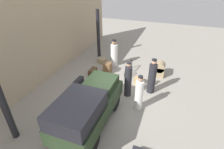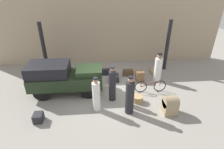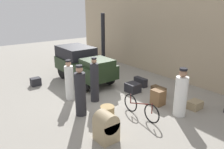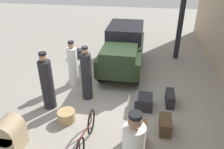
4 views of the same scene
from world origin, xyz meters
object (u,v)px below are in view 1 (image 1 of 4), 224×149
at_px(bicycle, 129,68).
at_px(trunk_barrel_dark, 160,69).
at_px(suitcase_small_leather, 95,82).
at_px(conductor_in_dark_uniform, 139,94).
at_px(porter_carrying_trunk, 114,54).
at_px(truck, 87,106).
at_px(wicker_basket, 139,81).
at_px(trunk_large_brown, 79,82).
at_px(suitcase_tan_flat, 93,72).
at_px(porter_standing_middle, 128,81).
at_px(trunk_umber_medium, 102,61).
at_px(porter_with_bicycle, 152,78).
at_px(suitcase_black_upright, 108,68).

bearing_deg(bicycle, trunk_barrel_dark, -77.79).
bearing_deg(suitcase_small_leather, trunk_barrel_dark, -54.51).
bearing_deg(trunk_barrel_dark, conductor_in_dark_uniform, 170.78).
bearing_deg(porter_carrying_trunk, truck, -171.26).
xyz_separation_m(porter_carrying_trunk, trunk_barrel_dark, (-0.36, -2.87, -0.33)).
xyz_separation_m(wicker_basket, trunk_large_brown, (-1.29, 2.90, 0.04)).
relative_size(wicker_basket, suitcase_small_leather, 0.87).
xyz_separation_m(conductor_in_dark_uniform, suitcase_tan_flat, (1.93, 3.10, -0.56)).
xyz_separation_m(porter_carrying_trunk, trunk_large_brown, (-2.83, 0.95, -0.57)).
height_order(porter_standing_middle, trunk_umber_medium, porter_standing_middle).
distance_m(suitcase_tan_flat, trunk_umber_medium, 1.64).
bearing_deg(suitcase_tan_flat, porter_with_bicycle, -98.68).
xyz_separation_m(conductor_in_dark_uniform, trunk_barrel_dark, (3.15, -0.51, -0.31)).
bearing_deg(porter_carrying_trunk, trunk_large_brown, 161.50).
relative_size(conductor_in_dark_uniform, trunk_large_brown, 2.36).
height_order(wicker_basket, suitcase_black_upright, suitcase_black_upright).
distance_m(porter_with_bicycle, suitcase_black_upright, 2.98).
bearing_deg(suitcase_black_upright, trunk_barrel_dark, -77.49).
bearing_deg(trunk_large_brown, bicycle, -44.93).
bearing_deg(conductor_in_dark_uniform, porter_standing_middle, 42.56).
bearing_deg(wicker_basket, trunk_umber_medium, 60.18).
bearing_deg(suitcase_small_leather, porter_carrying_trunk, -3.40).
xyz_separation_m(suitcase_black_upright, trunk_barrel_dark, (0.65, -2.92, 0.14)).
relative_size(trunk_large_brown, suitcase_tan_flat, 1.11).
relative_size(conductor_in_dark_uniform, suitcase_tan_flat, 2.63).
xyz_separation_m(wicker_basket, porter_with_bicycle, (-0.55, -0.72, 0.67)).
bearing_deg(truck, suitcase_small_leather, 19.69).
height_order(bicycle, trunk_umber_medium, bicycle).
bearing_deg(bicycle, trunk_umber_medium, 68.52).
bearing_deg(trunk_large_brown, porter_carrying_trunk, -18.50).
bearing_deg(suitcase_black_upright, porter_carrying_trunk, -2.97).
relative_size(porter_standing_middle, conductor_in_dark_uniform, 1.09).
distance_m(porter_carrying_trunk, suitcase_small_leather, 2.58).
relative_size(porter_standing_middle, trunk_barrel_dark, 2.04).
bearing_deg(porter_with_bicycle, trunk_umber_medium, 58.50).
bearing_deg(suitcase_tan_flat, porter_standing_middle, -115.99).
bearing_deg(truck, trunk_barrel_dark, -23.54).
xyz_separation_m(trunk_large_brown, trunk_umber_medium, (2.89, -0.09, -0.05)).
xyz_separation_m(bicycle, trunk_large_brown, (-2.11, 2.10, -0.14)).
xyz_separation_m(wicker_basket, suitcase_tan_flat, (-0.03, 2.69, 0.04)).
height_order(porter_standing_middle, suitcase_tan_flat, porter_standing_middle).
bearing_deg(porter_standing_middle, porter_with_bicycle, -56.91).
distance_m(wicker_basket, trunk_barrel_dark, 1.53).
xyz_separation_m(truck, trunk_umber_medium, (5.19, 1.64, -0.78)).
distance_m(porter_carrying_trunk, porter_with_bicycle, 3.39).
relative_size(porter_standing_middle, suitcase_tan_flat, 2.85).
height_order(porter_carrying_trunk, trunk_barrel_dark, porter_carrying_trunk).
distance_m(suitcase_black_upright, trunk_barrel_dark, 2.99).
bearing_deg(porter_standing_middle, porter_carrying_trunk, 31.18).
relative_size(truck, trunk_umber_medium, 6.84).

